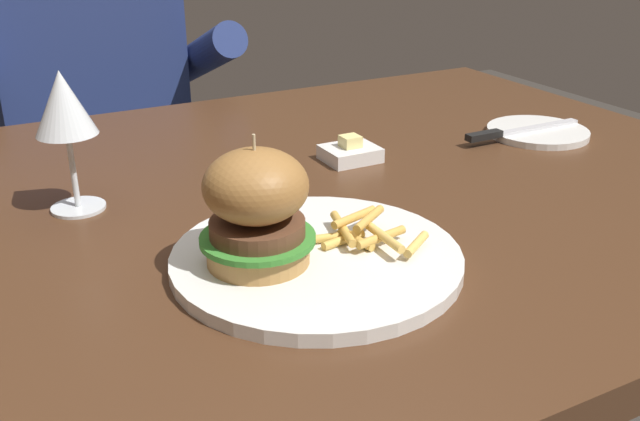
{
  "coord_description": "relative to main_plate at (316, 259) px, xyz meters",
  "views": [
    {
      "loc": [
        -0.33,
        -0.75,
        1.08
      ],
      "look_at": [
        -0.01,
        -0.16,
        0.78
      ],
      "focal_mm": 40.0,
      "sensor_mm": 36.0,
      "label": 1
    }
  ],
  "objects": [
    {
      "name": "burger_sandwich",
      "position": [
        -0.06,
        0.01,
        0.06
      ],
      "size": [
        0.11,
        0.11,
        0.13
      ],
      "color": "#B78447",
      "rests_on": "main_plate"
    },
    {
      "name": "fries_pile",
      "position": [
        0.05,
        -0.0,
        0.02
      ],
      "size": [
        0.11,
        0.11,
        0.03
      ],
      "color": "#E0B251",
      "rests_on": "main_plate"
    },
    {
      "name": "table_knife",
      "position": [
        0.45,
        0.22,
        0.01
      ],
      "size": [
        0.21,
        0.02,
        0.01
      ],
      "color": "silver",
      "rests_on": "bread_plate"
    },
    {
      "name": "butter_dish",
      "position": [
        0.19,
        0.25,
        0.0
      ],
      "size": [
        0.07,
        0.06,
        0.04
      ],
      "color": "white",
      "rests_on": "dining_table"
    },
    {
      "name": "wine_glass",
      "position": [
        -0.18,
        0.26,
        0.12
      ],
      "size": [
        0.07,
        0.07,
        0.17
      ],
      "color": "silver",
      "rests_on": "dining_table"
    },
    {
      "name": "dining_table",
      "position": [
        0.03,
        0.19,
        -0.09
      ],
      "size": [
        1.36,
        0.94,
        0.74
      ],
      "color": "#472B19",
      "rests_on": "ground"
    },
    {
      "name": "bread_plate",
      "position": [
        0.5,
        0.22,
        -0.0
      ],
      "size": [
        0.16,
        0.16,
        0.01
      ],
      "primitive_type": "cylinder",
      "color": "white",
      "rests_on": "dining_table"
    },
    {
      "name": "main_plate",
      "position": [
        0.0,
        0.0,
        0.0
      ],
      "size": [
        0.29,
        0.29,
        0.01
      ],
      "primitive_type": "cylinder",
      "color": "white",
      "rests_on": "dining_table"
    },
    {
      "name": "diner_person",
      "position": [
        -0.03,
        0.93,
        -0.18
      ],
      "size": [
        0.51,
        0.36,
        1.18
      ],
      "color": "#282833",
      "rests_on": "ground"
    }
  ]
}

